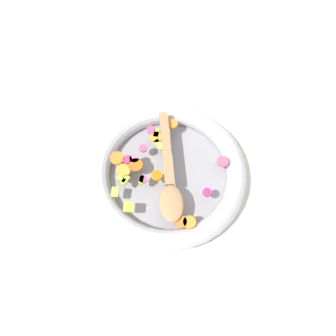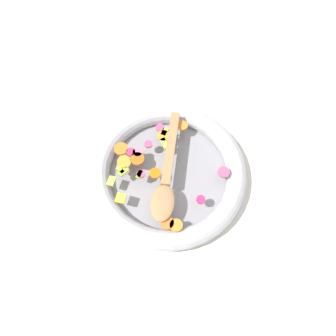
% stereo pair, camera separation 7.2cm
% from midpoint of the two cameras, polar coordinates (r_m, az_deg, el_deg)
% --- Properties ---
extents(ground_plane, '(4.00, 4.00, 0.00)m').
position_cam_midpoint_polar(ground_plane, '(0.85, -2.41, -1.64)').
color(ground_plane, silver).
extents(skillet, '(0.40, 0.40, 0.05)m').
position_cam_midpoint_polar(skillet, '(0.83, -2.47, -1.05)').
color(skillet, gray).
rests_on(skillet, ground_plane).
extents(chopped_vegetables, '(0.30, 0.30, 0.01)m').
position_cam_midpoint_polar(chopped_vegetables, '(0.80, -5.43, -0.26)').
color(chopped_vegetables, '#D8601B').
rests_on(chopped_vegetables, skillet).
extents(wooden_spoon, '(0.15, 0.28, 0.01)m').
position_cam_midpoint_polar(wooden_spoon, '(0.78, -2.46, -1.66)').
color(wooden_spoon, '#A87F51').
rests_on(wooden_spoon, chopped_vegetables).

